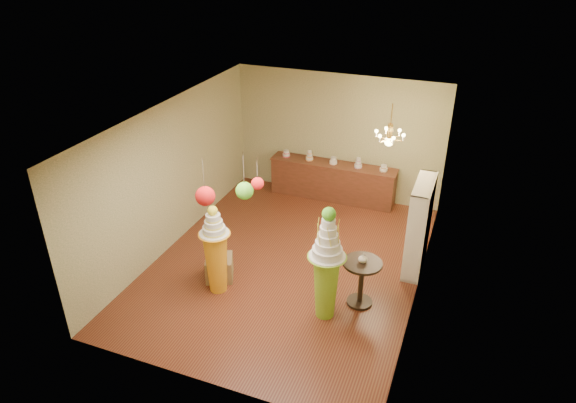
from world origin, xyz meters
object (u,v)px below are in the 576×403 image
(sideboard, at_px, (333,180))
(round_table, at_px, (361,277))
(pedestal_green, at_px, (326,273))
(pedestal_orange, at_px, (216,256))

(sideboard, distance_m, round_table, 4.00)
(pedestal_green, relative_size, pedestal_orange, 1.20)
(pedestal_orange, height_order, round_table, pedestal_orange)
(pedestal_orange, xyz_separation_m, round_table, (2.51, 0.55, -0.17))
(pedestal_orange, height_order, sideboard, pedestal_orange)
(sideboard, bearing_deg, pedestal_orange, -101.93)
(pedestal_green, bearing_deg, round_table, 46.79)
(pedestal_green, bearing_deg, pedestal_orange, -178.89)
(pedestal_orange, xyz_separation_m, sideboard, (0.89, 4.21, -0.26))
(round_table, bearing_deg, sideboard, 113.86)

